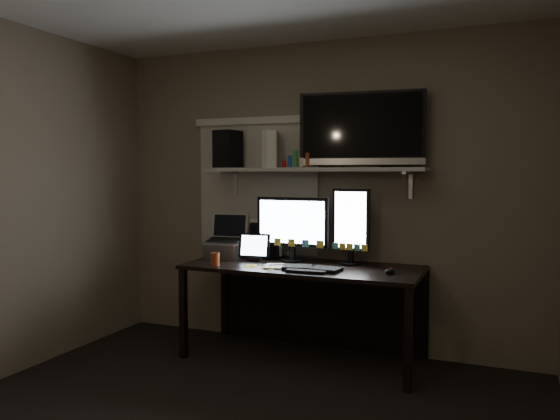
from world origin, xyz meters
The scene contains 18 objects.
back_wall centered at (0.00, 1.80, 1.25)m, with size 3.60×3.60×0.00m, color #786B56.
window_blinds centered at (-0.55, 1.79, 1.30)m, with size 1.10×0.02×1.10m, color beige.
desk centered at (0.00, 1.55, 0.55)m, with size 1.80×0.75×0.73m.
wall_shelf centered at (0.00, 1.62, 1.46)m, with size 1.80×0.35×0.03m, color #A8A7A3.
monitor_landscape centered at (-0.14, 1.57, 0.99)m, with size 0.60×0.06×0.53m, color black.
monitor_portrait centered at (0.33, 1.60, 1.03)m, with size 0.30×0.06×0.60m, color black.
keyboard centered at (0.13, 1.26, 0.74)m, with size 0.44×0.17×0.03m, color black.
mouse centered at (0.68, 1.35, 0.75)m, with size 0.06×0.10×0.04m, color black.
notepad centered at (-0.17, 1.28, 0.74)m, with size 0.14×0.20×0.01m, color white.
tablet centered at (-0.43, 1.48, 0.84)m, with size 0.26×0.11×0.22m, color black.
file_sorter centered at (-0.42, 1.67, 0.89)m, with size 0.25×0.11×0.31m, color black.
laptop centered at (-0.73, 1.51, 0.91)m, with size 0.32×0.26×0.36m, color #B9B9BE.
cup centered at (-0.62, 1.16, 0.78)m, with size 0.07×0.07×0.10m, color #933A1A.
sticky_notes centered at (-0.27, 1.30, 0.73)m, with size 0.33×0.24×0.00m, color yellow, non-canonical shape.
tv centered at (0.39, 1.66, 1.77)m, with size 0.96×0.17×0.58m, color black.
game_console centered at (-0.34, 1.63, 1.63)m, with size 0.08×0.25×0.30m, color beige.
speaker centered at (-0.74, 1.62, 1.64)m, with size 0.17×0.21×0.31m, color black.
bottles centered at (-0.12, 1.58, 1.54)m, with size 0.20×0.05×0.13m, color #A50F0C, non-canonical shape.
Camera 1 is at (1.43, -2.46, 1.45)m, focal length 35.00 mm.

